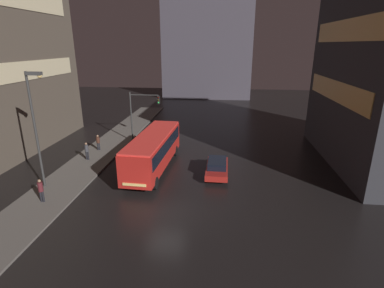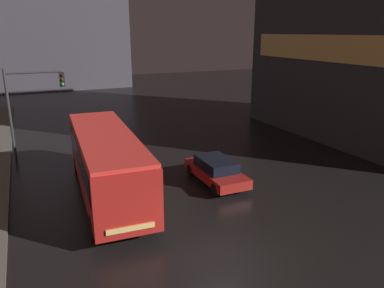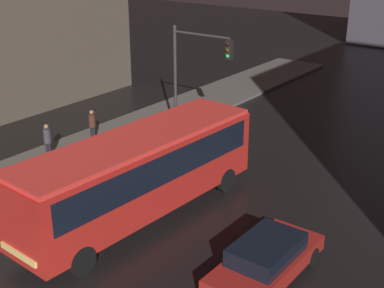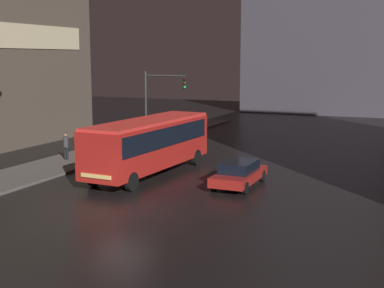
{
  "view_description": "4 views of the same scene",
  "coord_description": "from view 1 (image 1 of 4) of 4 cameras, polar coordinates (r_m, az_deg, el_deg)",
  "views": [
    {
      "loc": [
        3.63,
        -17.31,
        10.78
      ],
      "look_at": [
        0.81,
        9.05,
        1.94
      ],
      "focal_mm": 28.0,
      "sensor_mm": 36.0,
      "label": 1
    },
    {
      "loc": [
        -5.7,
        -10.02,
        7.91
      ],
      "look_at": [
        2.0,
        7.1,
        2.23
      ],
      "focal_mm": 35.0,
      "sensor_mm": 36.0,
      "label": 2
    },
    {
      "loc": [
        9.78,
        -5.77,
        10.09
      ],
      "look_at": [
        -1.25,
        8.91,
        2.74
      ],
      "focal_mm": 50.0,
      "sensor_mm": 36.0,
      "label": 3
    },
    {
      "loc": [
        12.05,
        -19.86,
        6.81
      ],
      "look_at": [
        0.67,
        6.31,
        2.17
      ],
      "focal_mm": 50.0,
      "sensor_mm": 36.0,
      "label": 4
    }
  ],
  "objects": [
    {
      "name": "car_taxi",
      "position": [
        26.06,
        4.8,
        -4.38
      ],
      "size": [
        1.9,
        4.47,
        1.35
      ],
      "rotation": [
        0.0,
        0.0,
        3.14
      ],
      "color": "maroon",
      "rests_on": "ground"
    },
    {
      "name": "ground_plane",
      "position": [
        20.72,
        -5.03,
        -13.01
      ],
      "size": [
        120.0,
        120.0,
        0.0
      ],
      "primitive_type": "plane",
      "color": "black"
    },
    {
      "name": "pedestrian_far",
      "position": [
        23.74,
        -26.87,
        -7.62
      ],
      "size": [
        0.49,
        0.49,
        1.72
      ],
      "rotation": [
        0.0,
        0.0,
        5.39
      ],
      "color": "black",
      "rests_on": "sidewalk_left"
    },
    {
      "name": "pedestrian_mid",
      "position": [
        32.98,
        -17.46,
        0.51
      ],
      "size": [
        0.35,
        0.35,
        1.65
      ],
      "rotation": [
        0.0,
        0.0,
        1.57
      ],
      "color": "black",
      "rests_on": "sidewalk_left"
    },
    {
      "name": "sidewalk_left",
      "position": [
        31.94,
        -17.61,
        -2.05
      ],
      "size": [
        4.0,
        48.0,
        0.15
      ],
      "color": "#56514C",
      "rests_on": "ground"
    },
    {
      "name": "bus_near",
      "position": [
        26.83,
        -7.38,
        -0.81
      ],
      "size": [
        3.13,
        10.54,
        3.26
      ],
      "rotation": [
        0.0,
        0.0,
        3.09
      ],
      "color": "#AD1E19",
      "rests_on": "ground"
    },
    {
      "name": "pedestrian_near",
      "position": [
        30.5,
        -19.43,
        -1.03
      ],
      "size": [
        0.36,
        0.36,
        1.73
      ],
      "rotation": [
        0.0,
        0.0,
        4.73
      ],
      "color": "black",
      "rests_on": "sidewalk_left"
    },
    {
      "name": "traffic_light_main",
      "position": [
        33.98,
        -9.62,
        6.61
      ],
      "size": [
        3.43,
        0.35,
        5.82
      ],
      "color": "#2D2D2D",
      "rests_on": "ground"
    },
    {
      "name": "street_lamp_sidewalk",
      "position": [
        24.67,
        -27.63,
        4.89
      ],
      "size": [
        1.25,
        0.36,
        8.86
      ],
      "color": "#2D2D2D",
      "rests_on": "sidewalk_left"
    },
    {
      "name": "building_far_backdrop",
      "position": [
        67.31,
        3.11,
        20.12
      ],
      "size": [
        18.07,
        12.0,
        25.56
      ],
      "color": "#423D47",
      "rests_on": "ground"
    }
  ]
}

